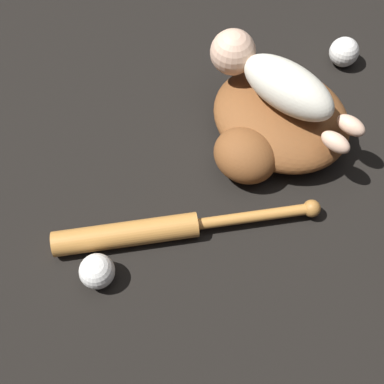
{
  "coord_description": "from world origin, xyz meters",
  "views": [
    {
      "loc": [
        -0.29,
        0.75,
        1.01
      ],
      "look_at": [
        0.03,
        0.33,
        0.08
      ],
      "focal_mm": 50.0,
      "sensor_mm": 36.0,
      "label": 1
    }
  ],
  "objects_px": {
    "baseball_bat": "(154,230)",
    "baseball_spare": "(344,52)",
    "baseball": "(97,271)",
    "baby_figure": "(274,79)",
    "baseball_glove": "(275,123)"
  },
  "relations": [
    {
      "from": "baseball_bat",
      "to": "baseball_spare",
      "type": "xyz_separation_m",
      "value": [
        -0.07,
        -0.66,
        0.01
      ]
    },
    {
      "from": "baseball_bat",
      "to": "baseball",
      "type": "height_order",
      "value": "baseball"
    },
    {
      "from": "baby_figure",
      "to": "baseball",
      "type": "xyz_separation_m",
      "value": [
        0.05,
        0.52,
        -0.12
      ]
    },
    {
      "from": "baseball_bat",
      "to": "baseball",
      "type": "relative_size",
      "value": 6.04
    },
    {
      "from": "baseball_bat",
      "to": "baseball_spare",
      "type": "height_order",
      "value": "baseball_spare"
    },
    {
      "from": "baseball_glove",
      "to": "baseball_bat",
      "type": "distance_m",
      "value": 0.36
    },
    {
      "from": "baby_figure",
      "to": "baseball_bat",
      "type": "height_order",
      "value": "baby_figure"
    },
    {
      "from": "baseball",
      "to": "baseball_spare",
      "type": "xyz_separation_m",
      "value": [
        -0.09,
        -0.8,
        0.0
      ]
    },
    {
      "from": "baby_figure",
      "to": "baseball_bat",
      "type": "bearing_deg",
      "value": 86.97
    },
    {
      "from": "baseball_spare",
      "to": "baseball_bat",
      "type": "bearing_deg",
      "value": 84.34
    },
    {
      "from": "baby_figure",
      "to": "baseball_spare",
      "type": "xyz_separation_m",
      "value": [
        -0.05,
        -0.28,
        -0.12
      ]
    },
    {
      "from": "baseball_glove",
      "to": "baseball_bat",
      "type": "bearing_deg",
      "value": 81.22
    },
    {
      "from": "baby_figure",
      "to": "baseball",
      "type": "height_order",
      "value": "baby_figure"
    },
    {
      "from": "baseball_bat",
      "to": "baseball_glove",
      "type": "bearing_deg",
      "value": -98.78
    },
    {
      "from": "baby_figure",
      "to": "baseball_bat",
      "type": "distance_m",
      "value": 0.41
    }
  ]
}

